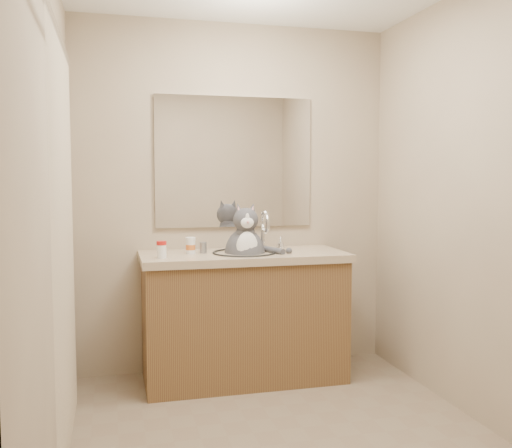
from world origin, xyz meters
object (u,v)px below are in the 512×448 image
(pill_bottle_orange, at_px, (191,246))
(grey_canister, at_px, (203,248))
(pill_bottle_redcap, at_px, (162,249))
(cat, at_px, (245,251))

(pill_bottle_orange, bearing_deg, grey_canister, 7.82)
(pill_bottle_redcap, bearing_deg, pill_bottle_orange, 37.96)
(cat, relative_size, pill_bottle_redcap, 5.10)
(cat, distance_m, grey_canister, 0.28)
(pill_bottle_redcap, relative_size, grey_canister, 1.44)
(pill_bottle_redcap, distance_m, grey_canister, 0.33)
(cat, distance_m, pill_bottle_orange, 0.36)
(pill_bottle_orange, distance_m, grey_canister, 0.09)
(cat, relative_size, pill_bottle_orange, 4.98)
(pill_bottle_redcap, xyz_separation_m, grey_canister, (0.28, 0.17, -0.02))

